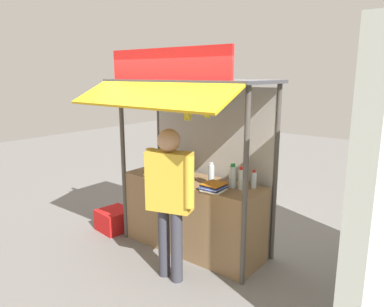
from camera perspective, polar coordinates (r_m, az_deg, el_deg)
name	(u,v)px	position (r m, az deg, el deg)	size (l,w,h in m)	color
ground_plane	(192,248)	(5.07, 0.00, -14.81)	(20.00, 20.00, 0.00)	slate
stall_counter	(192,215)	(4.86, 0.00, -9.69)	(1.94, 0.63, 0.98)	olive
stall_structure	(196,134)	(4.63, 0.65, 3.10)	(2.14, 1.47, 2.61)	#4C4742
water_bottle_center	(189,165)	(4.97, -0.51, -1.80)	(0.07, 0.07, 0.26)	silver
water_bottle_left	(211,174)	(4.49, 3.07, -3.26)	(0.08, 0.08, 0.27)	silver
water_bottle_far_right	(241,179)	(4.32, 7.88, -4.00)	(0.08, 0.08, 0.28)	silver
water_bottle_front_right	(233,177)	(4.36, 6.49, -3.66)	(0.08, 0.08, 0.30)	silver
water_bottle_far_left	(179,161)	(5.09, -2.10, -1.19)	(0.09, 0.09, 0.31)	silver
water_bottle_rear_center	(254,180)	(4.39, 9.82, -4.13)	(0.06, 0.06, 0.22)	silver
magazine_stack_right	(154,175)	(4.85, -6.10, -3.35)	(0.20, 0.25, 0.06)	yellow
magazine_stack_mid_left	(214,187)	(4.27, 3.45, -5.33)	(0.27, 0.28, 0.09)	white
magazine_stack_mid_right	(183,179)	(4.65, -1.44, -4.14)	(0.21, 0.32, 0.03)	green
banana_bunch_inner_right	(188,113)	(4.03, -0.70, 6.44)	(0.12, 0.12, 0.32)	#332D23
banana_bunch_leftmost	(207,112)	(3.87, 2.41, 6.69)	(0.10, 0.10, 0.27)	#332D23
banana_bunch_inner_left	(140,104)	(4.54, -8.20, 7.81)	(0.08, 0.08, 0.24)	#332D23
vendor_person	(170,191)	(3.99, -3.59, -6.02)	(0.67, 0.35, 1.76)	#383842
plastic_crate	(115,220)	(5.67, -12.22, -10.26)	(0.45, 0.45, 0.31)	red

